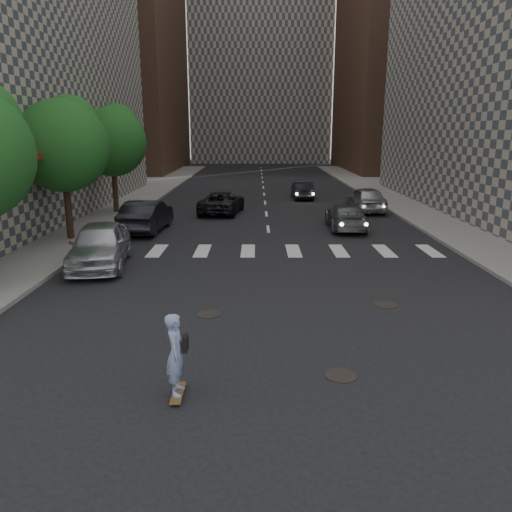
{
  "coord_description": "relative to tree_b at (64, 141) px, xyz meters",
  "views": [
    {
      "loc": [
        -0.62,
        -12.3,
        5.14
      ],
      "look_at": [
        -0.64,
        2.92,
        1.3
      ],
      "focal_mm": 35.0,
      "sensor_mm": 36.0,
      "label": 1
    }
  ],
  "objects": [
    {
      "name": "tower_right",
      "position": [
        29.45,
        43.86,
        13.35
      ],
      "size": [
        18.0,
        24.0,
        36.0
      ],
      "primitive_type": "cube",
      "color": "brown",
      "rests_on": "ground"
    },
    {
      "name": "traffic_car_b",
      "position": [
        13.61,
        2.86,
        -3.97
      ],
      "size": [
        2.07,
        4.75,
        1.36
      ],
      "primitive_type": "imported",
      "rotation": [
        0.0,
        0.0,
        3.11
      ],
      "color": "#54575B",
      "rests_on": "ground"
    },
    {
      "name": "traffic_car_c",
      "position": [
        6.62,
        8.11,
        -3.95
      ],
      "size": [
        2.94,
        5.25,
        1.39
      ],
      "primitive_type": "imported",
      "rotation": [
        0.0,
        0.0,
        3.01
      ],
      "color": "black",
      "rests_on": "ground"
    },
    {
      "name": "tree_b",
      "position": [
        0.0,
        0.0,
        0.0
      ],
      "size": [
        4.2,
        4.2,
        6.6
      ],
      "color": "#382619",
      "rests_on": "sidewalk_left"
    },
    {
      "name": "manhole_a",
      "position": [
        10.65,
        -13.64,
        -4.64
      ],
      "size": [
        0.7,
        0.7,
        0.02
      ],
      "primitive_type": "cylinder",
      "color": "black",
      "rests_on": "ground"
    },
    {
      "name": "traffic_car_e",
      "position": [
        12.35,
        15.01,
        -3.98
      ],
      "size": [
        1.51,
        4.09,
        1.34
      ],
      "primitive_type": "imported",
      "rotation": [
        0.0,
        0.0,
        3.16
      ],
      "color": "black",
      "rests_on": "ground"
    },
    {
      "name": "manhole_b",
      "position": [
        7.45,
        -9.94,
        -4.64
      ],
      "size": [
        0.7,
        0.7,
        0.02
      ],
      "primitive_type": "cylinder",
      "color": "black",
      "rests_on": "ground"
    },
    {
      "name": "manhole_c",
      "position": [
        12.75,
        -9.14,
        -4.64
      ],
      "size": [
        0.7,
        0.7,
        0.02
      ],
      "primitive_type": "cylinder",
      "color": "black",
      "rests_on": "ground"
    },
    {
      "name": "tower_center",
      "position": [
        9.45,
        66.86,
        19.35
      ],
      "size": [
        22.0,
        20.0,
        48.0
      ],
      "primitive_type": "cube",
      "color": "#ADA08E",
      "rests_on": "ground"
    },
    {
      "name": "ground",
      "position": [
        9.45,
        -11.14,
        -4.65
      ],
      "size": [
        160.0,
        160.0,
        0.0
      ],
      "primitive_type": "plane",
      "color": "black",
      "rests_on": "ground"
    },
    {
      "name": "sidewalk_left",
      "position": [
        -5.05,
        8.86,
        -4.57
      ],
      "size": [
        13.0,
        80.0,
        0.15
      ],
      "primitive_type": "cube",
      "color": "gray",
      "rests_on": "ground"
    },
    {
      "name": "skateboarder",
      "position": [
        7.27,
        -14.51,
        -3.73
      ],
      "size": [
        0.43,
        0.88,
        1.75
      ],
      "rotation": [
        0.0,
        0.0,
        0.01
      ],
      "color": "brown",
      "rests_on": "ground"
    },
    {
      "name": "tree_c",
      "position": [
        0.0,
        8.0,
        0.0
      ],
      "size": [
        4.2,
        4.2,
        6.6
      ],
      "color": "#382619",
      "rests_on": "sidewalk_left"
    },
    {
      "name": "silver_sedan",
      "position": [
        2.77,
        -4.68,
        -3.79
      ],
      "size": [
        2.7,
        5.26,
        1.71
      ],
      "primitive_type": "imported",
      "rotation": [
        0.0,
        0.0,
        0.14
      ],
      "color": "silver",
      "rests_on": "ground"
    },
    {
      "name": "traffic_car_a",
      "position": [
        3.1,
        2.23,
        -3.83
      ],
      "size": [
        2.02,
        5.08,
        1.64
      ],
      "primitive_type": "imported",
      "rotation": [
        0.0,
        0.0,
        3.08
      ],
      "color": "black",
      "rests_on": "ground"
    },
    {
      "name": "tower_left",
      "position": [
        -10.55,
        43.86,
        15.35
      ],
      "size": [
        18.0,
        24.0,
        40.0
      ],
      "primitive_type": "cube",
      "color": "brown",
      "rests_on": "ground"
    },
    {
      "name": "sidewalk_right",
      "position": [
        23.95,
        8.86,
        -4.57
      ],
      "size": [
        13.0,
        80.0,
        0.15
      ],
      "primitive_type": "cube",
      "color": "gray",
      "rests_on": "ground"
    },
    {
      "name": "traffic_car_d",
      "position": [
        15.95,
        8.86,
        -3.83
      ],
      "size": [
        2.02,
        4.81,
        1.62
      ],
      "primitive_type": "imported",
      "rotation": [
        0.0,
        0.0,
        3.16
      ],
      "color": "#A0A2A7",
      "rests_on": "ground"
    }
  ]
}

